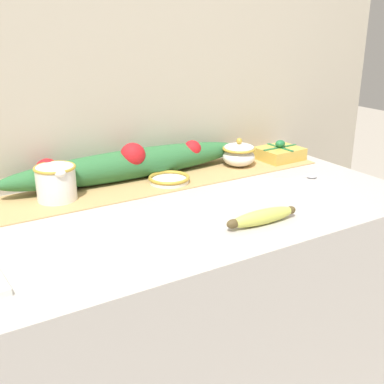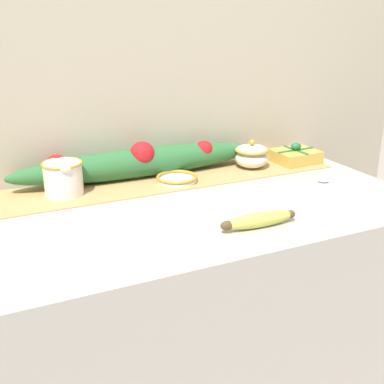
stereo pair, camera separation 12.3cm
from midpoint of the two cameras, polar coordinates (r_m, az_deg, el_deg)
The scene contains 10 objects.
countertop at distance 1.50m, azimuth 0.77°, elevation -18.60°, with size 1.32×0.66×0.94m, color #B7B2AD.
back_wall at distance 1.51m, azimuth -4.99°, elevation 12.09°, with size 2.12×0.04×2.40m, color #B7AD99.
table_runner at distance 1.44m, azimuth -2.78°, elevation 1.07°, with size 1.21×0.21×0.00m, color tan.
cream_pitcher at distance 1.36m, azimuth -12.58°, elevation 1.71°, with size 0.11×0.13×0.10m.
sugar_bowl at distance 1.60m, azimuth 9.27°, elevation 4.26°, with size 0.11×0.11×0.09m.
small_dish at distance 1.44m, azimuth 0.62°, elevation 1.57°, with size 0.12×0.12×0.02m.
banana at distance 1.16m, azimuth 10.96°, elevation -3.32°, with size 0.20×0.04×0.04m.
spoon at distance 1.52m, azimuth 16.78°, elevation 1.25°, with size 0.17×0.12×0.01m.
gift_box at distance 1.69m, azimuth 14.20°, elevation 4.15°, with size 0.15×0.13×0.07m.
poinsettia_garland at distance 1.48m, azimuth -3.90°, elevation 3.55°, with size 0.80×0.10×0.11m.
Camera 2 is at (-0.46, -1.08, 1.41)m, focal length 45.00 mm.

